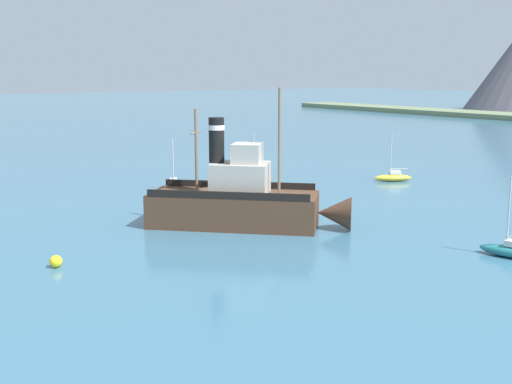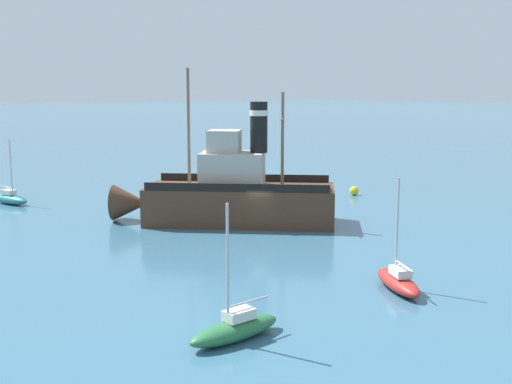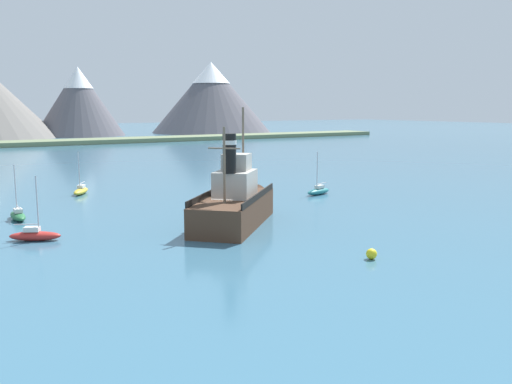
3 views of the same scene
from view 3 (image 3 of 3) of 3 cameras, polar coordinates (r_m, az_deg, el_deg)
name	(u,v)px [view 3 (image 3 of 3)]	position (r m, az deg, el deg)	size (l,w,h in m)	color
ground_plane	(214,228)	(44.98, -4.42, -3.82)	(600.00, 600.00, 0.00)	#38667F
shoreline_strip	(10,144)	(153.37, -24.51, 4.63)	(240.00, 12.00, 1.20)	#6B7A56
old_tugboat	(236,203)	(46.18, -2.17, -1.15)	(12.57, 12.57, 9.90)	#4C3323
sailboat_red	(35,235)	(43.90, -22.25, -4.21)	(3.86, 2.79, 4.90)	#B22823
sailboat_yellow	(81,190)	(65.44, -17.95, 0.15)	(2.95, 3.80, 4.90)	gold
sailboat_teal	(318,191)	(62.41, 6.59, 0.12)	(3.95, 2.03, 4.90)	#23757A
sailboat_green	(18,215)	(52.49, -23.78, -2.25)	(1.17, 3.82, 4.90)	#286B3D
mooring_buoy	(371,254)	(36.58, 12.06, -6.39)	(0.72, 0.72, 0.72)	yellow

